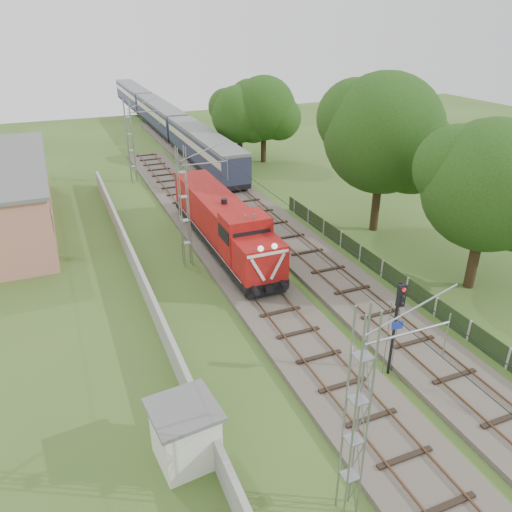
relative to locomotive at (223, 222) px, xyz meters
name	(u,v)px	position (x,y,z in m)	size (l,w,h in m)	color
ground	(312,355)	(0.00, -13.34, -2.13)	(140.00, 140.00, 0.00)	#35531F
track_main	(257,287)	(0.00, -6.34, -1.95)	(4.20, 70.00, 0.45)	#6B6054
track_side	(253,208)	(5.00, 6.66, -1.95)	(4.20, 80.00, 0.45)	#6B6054
catenary	(185,208)	(-2.95, -1.34, 1.92)	(3.31, 70.00, 8.00)	gray
boundary_wall	(134,263)	(-6.50, -1.34, -1.38)	(0.25, 40.00, 1.50)	#9E9E99
fence	(407,287)	(8.00, -10.34, -1.53)	(0.12, 32.00, 1.20)	black
locomotive	(223,222)	(0.00, 0.00, 0.00)	(2.81, 16.05, 4.07)	black
coach_rake	(160,114)	(5.00, 42.05, 0.26)	(2.84, 63.36, 3.28)	black
signal_post	(398,313)	(2.64, -16.01, 1.22)	(0.54, 0.42, 4.87)	black
relay_hut	(185,433)	(-7.40, -17.17, -0.88)	(2.63, 2.63, 2.48)	silver
tree_a	(491,187)	(12.36, -10.91, 4.27)	(7.92, 7.54, 10.26)	#3D2819
tree_b	(385,135)	(12.19, -0.98, 5.24)	(9.11, 8.67, 11.80)	#3D2819
tree_c	(240,115)	(9.58, 21.59, 3.15)	(6.53, 6.22, 8.47)	#3D2819
tree_d	(265,109)	(12.13, 20.73, 3.76)	(7.29, 6.94, 9.44)	#3D2819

